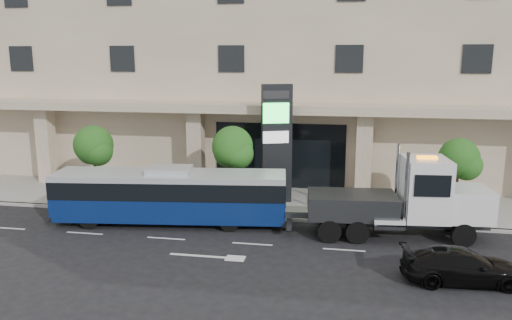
{
  "coord_description": "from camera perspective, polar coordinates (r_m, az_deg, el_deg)",
  "views": [
    {
      "loc": [
        3.75,
        -21.99,
        8.12
      ],
      "look_at": [
        -0.45,
        2.0,
        3.07
      ],
      "focal_mm": 35.0,
      "sensor_mm": 36.0,
      "label": 1
    }
  ],
  "objects": [
    {
      "name": "tow_truck",
      "position": [
        23.66,
        16.74,
        -4.5
      ],
      "size": [
        9.2,
        2.93,
        4.17
      ],
      "rotation": [
        0.0,
        0.0,
        0.09
      ],
      "color": "#2D3033",
      "rests_on": "ground"
    },
    {
      "name": "sidewalk",
      "position": [
        28.41,
        1.93,
        -4.74
      ],
      "size": [
        120.0,
        6.0,
        0.15
      ],
      "primitive_type": "cube",
      "color": "gray",
      "rests_on": "ground"
    },
    {
      "name": "black_sedan",
      "position": [
        20.08,
        22.53,
        -11.12
      ],
      "size": [
        4.49,
        2.1,
        1.27
      ],
      "primitive_type": "imported",
      "rotation": [
        0.0,
        0.0,
        1.65
      ],
      "color": "black",
      "rests_on": "ground"
    },
    {
      "name": "tree_left",
      "position": [
        29.45,
        -18.03,
        1.35
      ],
      "size": [
        2.27,
        2.2,
        4.22
      ],
      "color": "#422B19",
      "rests_on": "sidewalk"
    },
    {
      "name": "ground",
      "position": [
        23.73,
        0.23,
        -8.29
      ],
      "size": [
        120.0,
        120.0,
        0.0
      ],
      "primitive_type": "plane",
      "color": "black",
      "rests_on": "ground"
    },
    {
      "name": "signage_pylon",
      "position": [
        27.36,
        2.36,
        1.91
      ],
      "size": [
        1.72,
        1.11,
        6.54
      ],
      "rotation": [
        0.0,
        0.0,
        0.35
      ],
      "color": "black",
      "rests_on": "sidewalk"
    },
    {
      "name": "tree_mid",
      "position": [
        26.66,
        -2.65,
        1.2
      ],
      "size": [
        2.28,
        2.2,
        4.38
      ],
      "color": "#422B19",
      "rests_on": "sidewalk"
    },
    {
      "name": "tree_right",
      "position": [
        26.71,
        22.21,
        -0.14
      ],
      "size": [
        2.1,
        2.0,
        4.04
      ],
      "color": "#422B19",
      "rests_on": "sidewalk"
    },
    {
      "name": "city_bus",
      "position": [
        24.91,
        -9.78,
        -3.96
      ],
      "size": [
        11.53,
        3.72,
        2.87
      ],
      "rotation": [
        0.0,
        0.0,
        0.12
      ],
      "color": "black",
      "rests_on": "ground"
    },
    {
      "name": "curb",
      "position": [
        25.57,
        0.99,
        -6.62
      ],
      "size": [
        120.0,
        0.3,
        0.15
      ],
      "primitive_type": "cube",
      "color": "gray",
      "rests_on": "ground"
    },
    {
      "name": "convention_center",
      "position": [
        37.64,
        4.33,
        14.5
      ],
      "size": [
        60.0,
        17.6,
        20.0
      ],
      "color": "tan",
      "rests_on": "ground"
    }
  ]
}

